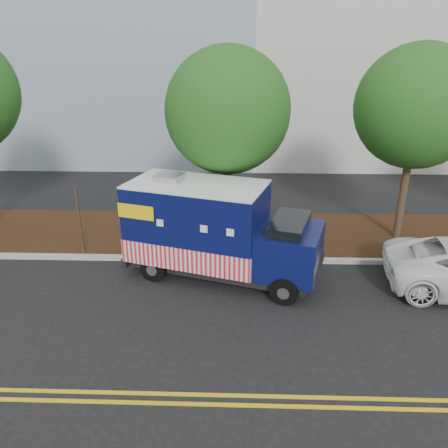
{
  "coord_description": "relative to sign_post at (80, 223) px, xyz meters",
  "views": [
    {
      "loc": [
        1.2,
        -11.2,
        6.48
      ],
      "look_at": [
        0.81,
        0.6,
        1.63
      ],
      "focal_mm": 35.0,
      "sensor_mm": 36.0,
      "label": 1
    }
  ],
  "objects": [
    {
      "name": "tree_c",
      "position": [
        10.72,
        1.71,
        3.45
      ],
      "size": [
        3.95,
        3.95,
        6.64
      ],
      "color": "#38281C",
      "rests_on": "ground"
    },
    {
      "name": "centerline_near",
      "position": [
        3.84,
        -6.0,
        -1.19
      ],
      "size": [
        120.0,
        0.1,
        0.01
      ],
      "primitive_type": "cube",
      "color": "gold",
      "rests_on": "ground"
    },
    {
      "name": "centerline_far",
      "position": [
        3.84,
        -6.25,
        -1.19
      ],
      "size": [
        120.0,
        0.1,
        0.01
      ],
      "primitive_type": "cube",
      "color": "gold",
      "rests_on": "ground"
    },
    {
      "name": "food_truck",
      "position": [
        4.33,
        -0.98,
        0.17
      ],
      "size": [
        6.08,
        3.67,
        3.02
      ],
      "rotation": [
        0.0,
        0.0,
        -0.3
      ],
      "color": "black",
      "rests_on": "ground"
    },
    {
      "name": "ground",
      "position": [
        3.84,
        -1.55,
        -1.2
      ],
      "size": [
        120.0,
        120.0,
        0.0
      ],
      "primitive_type": "plane",
      "color": "black",
      "rests_on": "ground"
    },
    {
      "name": "mulch_strip",
      "position": [
        3.84,
        1.95,
        -1.12
      ],
      "size": [
        120.0,
        4.0,
        0.15
      ],
      "primitive_type": "cube",
      "color": "black",
      "rests_on": "ground"
    },
    {
      "name": "curb",
      "position": [
        3.84,
        -0.15,
        -1.12
      ],
      "size": [
        120.0,
        0.18,
        0.15
      ],
      "primitive_type": "cube",
      "color": "#9E9E99",
      "rests_on": "ground"
    },
    {
      "name": "sign_post",
      "position": [
        0.0,
        0.0,
        0.0
      ],
      "size": [
        0.06,
        0.06,
        2.4
      ],
      "primitive_type": "cube",
      "color": "#473828",
      "rests_on": "ground"
    },
    {
      "name": "tree_b",
      "position": [
        4.69,
        1.28,
        3.36
      ],
      "size": [
        3.98,
        3.98,
        6.56
      ],
      "color": "#38281C",
      "rests_on": "ground"
    }
  ]
}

